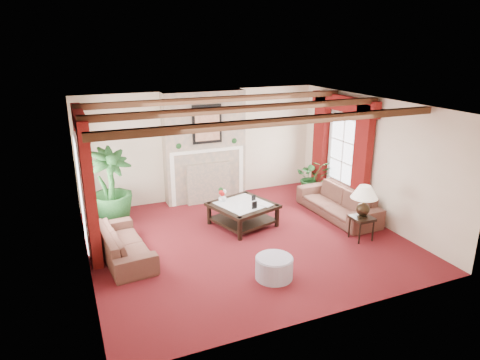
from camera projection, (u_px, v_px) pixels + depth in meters
name	position (u px, v px, depth m)	size (l,w,h in m)	color
floor	(247.00, 240.00, 8.62)	(6.00, 6.00, 0.00)	#4D0E0D
ceiling	(247.00, 105.00, 7.78)	(6.00, 6.00, 0.00)	white
back_wall	(202.00, 145.00, 10.60)	(6.00, 0.02, 2.70)	beige
left_wall	(82.00, 197.00, 7.09)	(0.02, 5.50, 2.70)	beige
right_wall	(373.00, 160.00, 9.31)	(0.02, 5.50, 2.70)	beige
ceiling_beams	(247.00, 109.00, 7.80)	(6.00, 3.00, 0.12)	#372011
fireplace	(203.00, 91.00, 10.01)	(2.00, 0.52, 2.70)	tan
french_door_left	(75.00, 139.00, 7.73)	(0.10, 1.10, 2.16)	white
french_door_right	(346.00, 117.00, 9.93)	(0.10, 1.10, 2.16)	white
curtains_left	(78.00, 115.00, 7.64)	(0.20, 2.40, 2.55)	#510B0A
curtains_right	(344.00, 99.00, 9.76)	(0.20, 2.40, 2.55)	#510B0A
sofa_left	(123.00, 238.00, 7.82)	(0.73, 1.96, 0.75)	#330E1B
sofa_right	(338.00, 198.00, 9.69)	(0.70, 2.19, 0.85)	#330E1B
potted_palm	(112.00, 204.00, 9.22)	(1.50, 1.91, 0.94)	black
small_plant	(313.00, 181.00, 10.96)	(1.21, 1.26, 0.76)	black
coffee_table	(243.00, 215.00, 9.23)	(1.19, 1.19, 0.49)	black
side_table	(361.00, 228.00, 8.57)	(0.41, 0.41, 0.48)	black
ottoman	(274.00, 268.00, 7.18)	(0.64, 0.64, 0.37)	#928FA3
table_lamp	(364.00, 201.00, 8.39)	(0.53, 0.53, 0.68)	black
flower_vase	(222.00, 198.00, 9.28)	(0.21, 0.21, 0.17)	silver
book	(262.00, 200.00, 8.97)	(0.21, 0.10, 0.29)	black
photo_frame_a	(254.00, 205.00, 8.85)	(0.12, 0.02, 0.17)	black
photo_frame_b	(254.00, 198.00, 9.32)	(0.10, 0.02, 0.14)	black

